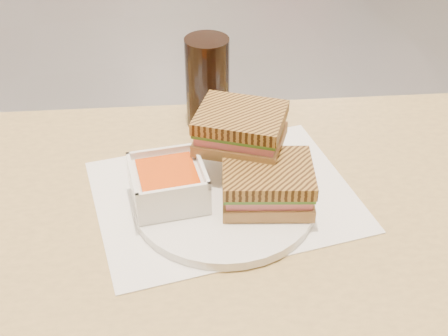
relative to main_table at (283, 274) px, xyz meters
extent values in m
cube|color=tan|center=(0.00, 0.00, 0.10)|extent=(1.28, 0.85, 0.03)
cylinder|color=tan|center=(-0.51, 0.37, -0.28)|extent=(0.06, 0.06, 0.72)
cube|color=white|center=(-0.08, 0.07, 0.12)|extent=(0.42, 0.34, 0.00)
cylinder|color=white|center=(-0.09, 0.05, 0.12)|extent=(0.27, 0.27, 0.01)
cube|color=white|center=(-0.17, 0.07, 0.15)|extent=(0.11, 0.11, 0.04)
cube|color=#E03B05|center=(-0.17, 0.07, 0.18)|extent=(0.09, 0.09, 0.01)
cube|color=white|center=(-0.12, 0.07, 0.18)|extent=(0.01, 0.11, 0.01)
cube|color=white|center=(-0.22, 0.07, 0.18)|extent=(0.01, 0.11, 0.01)
cube|color=white|center=(-0.17, 0.12, 0.18)|extent=(0.11, 0.01, 0.01)
cube|color=white|center=(-0.16, 0.02, 0.18)|extent=(0.11, 0.01, 0.01)
cube|color=#A5764A|center=(-0.02, 0.03, 0.14)|extent=(0.15, 0.13, 0.02)
cube|color=#CF6666|center=(-0.02, 0.03, 0.16)|extent=(0.14, 0.12, 0.01)
cube|color=#386B23|center=(-0.02, 0.03, 0.17)|extent=(0.15, 0.13, 0.01)
cube|color=olive|center=(-0.02, 0.03, 0.18)|extent=(0.15, 0.13, 0.02)
cube|color=#A5764A|center=(-0.05, 0.11, 0.19)|extent=(0.16, 0.15, 0.02)
cube|color=#CF6666|center=(-0.05, 0.11, 0.21)|extent=(0.15, 0.14, 0.01)
cube|color=#386B23|center=(-0.05, 0.11, 0.22)|extent=(0.16, 0.15, 0.01)
cube|color=olive|center=(-0.05, 0.11, 0.23)|extent=(0.16, 0.15, 0.02)
cylinder|color=black|center=(-0.06, 0.29, 0.20)|extent=(0.08, 0.08, 0.17)
camera|label=1|loc=(-0.23, -0.63, 0.70)|focal=48.21mm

